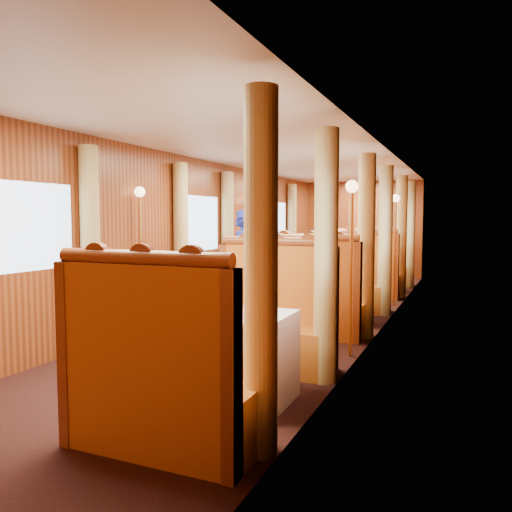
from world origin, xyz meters
The scene contains 47 objects.
floor centered at (0.00, 0.00, 0.00)m, with size 3.00×12.00×0.01m, color black, non-canonical shape.
ceiling centered at (0.00, 0.00, 2.50)m, with size 3.00×12.00×0.01m, color silver, non-canonical shape.
wall_far centered at (0.00, 6.00, 1.25)m, with size 3.00×2.50×0.01m, color brown, non-canonical shape.
wall_left centered at (-1.50, 0.00, 1.25)m, with size 12.00×2.50×0.01m, color brown, non-canonical shape.
wall_right centered at (1.50, 0.00, 1.25)m, with size 12.00×2.50×0.01m, color brown, non-canonical shape.
doorway_far centered at (0.00, 5.97, 1.00)m, with size 0.80×0.04×2.00m, color brown.
table_near centered at (0.75, -3.50, 0.38)m, with size 1.05×0.72×0.75m, color white.
banquette_near_fwd centered at (0.75, -4.51, 0.42)m, with size 1.30×0.55×1.34m.
banquette_near_aft centered at (0.75, -2.49, 0.42)m, with size 1.30×0.55×1.34m.
table_mid centered at (0.75, 0.00, 0.38)m, with size 1.05×0.72×0.75m, color white.
banquette_mid_fwd centered at (0.75, -1.01, 0.42)m, with size 1.30×0.55×1.34m.
banquette_mid_aft centered at (0.75, 1.01, 0.42)m, with size 1.30×0.55×1.34m.
table_far centered at (0.75, 3.50, 0.38)m, with size 1.05×0.72×0.75m, color white.
banquette_far_fwd centered at (0.75, 2.49, 0.42)m, with size 1.30×0.55×1.34m.
banquette_far_aft centered at (0.75, 4.51, 0.42)m, with size 1.30×0.55×1.34m.
tea_tray centered at (0.65, -3.52, 0.76)m, with size 0.34×0.26×0.01m, color silver.
teapot_left centered at (0.59, -3.59, 0.83)m, with size 0.19×0.14×0.15m, color silver, non-canonical shape.
teapot_right centered at (0.71, -3.62, 0.82)m, with size 0.16×0.12×0.13m, color silver, non-canonical shape.
teapot_back centered at (0.66, -3.40, 0.82)m, with size 0.16×0.12×0.13m, color silver, non-canonical shape.
fruit_plate centered at (1.05, -3.65, 0.77)m, with size 0.21×0.21×0.05m.
cup_inboard centered at (0.34, -3.36, 0.86)m, with size 0.08×0.08×0.26m.
cup_outboard centered at (0.46, -3.27, 0.86)m, with size 0.08×0.08×0.26m.
rose_vase_mid centered at (0.73, 0.01, 0.93)m, with size 0.06×0.06×0.36m.
rose_vase_far centered at (0.76, 3.46, 0.93)m, with size 0.06×0.06×0.36m.
window_left_near centered at (-1.49, -3.50, 1.45)m, with size 1.20×0.90×0.01m, color #95ADCF, non-canonical shape.
curtain_left_near_b centered at (-1.38, -2.72, 1.18)m, with size 0.22×0.22×2.35m, color tan.
window_right_near centered at (1.49, -3.50, 1.45)m, with size 1.20×0.90×0.01m, color #95ADCF, non-canonical shape.
curtain_right_near_a centered at (1.38, -4.28, 1.18)m, with size 0.22×0.22×2.35m, color tan.
curtain_right_near_b centered at (1.38, -2.72, 1.18)m, with size 0.22×0.22×2.35m, color tan.
window_left_mid centered at (-1.49, 0.00, 1.45)m, with size 1.20×0.90×0.01m, color #95ADCF, non-canonical shape.
curtain_left_mid_a centered at (-1.38, -0.78, 1.18)m, with size 0.22×0.22×2.35m, color tan.
curtain_left_mid_b centered at (-1.38, 0.78, 1.18)m, with size 0.22×0.22×2.35m, color tan.
window_right_mid centered at (1.49, 0.00, 1.45)m, with size 1.20×0.90×0.01m, color #95ADCF, non-canonical shape.
curtain_right_mid_a centered at (1.38, -0.78, 1.18)m, with size 0.22×0.22×2.35m, color tan.
curtain_right_mid_b centered at (1.38, 0.78, 1.18)m, with size 0.22×0.22×2.35m, color tan.
window_left_far centered at (-1.49, 3.50, 1.45)m, with size 1.20×0.90×0.01m, color #95ADCF, non-canonical shape.
curtain_left_far_a centered at (-1.38, 2.72, 1.18)m, with size 0.22×0.22×2.35m, color tan.
curtain_left_far_b centered at (-1.38, 4.28, 1.18)m, with size 0.22×0.22×2.35m, color tan.
window_right_far centered at (1.49, 3.50, 1.45)m, with size 1.20×0.90×0.01m, color #95ADCF, non-canonical shape.
curtain_right_far_a centered at (1.38, 2.72, 1.18)m, with size 0.22×0.22×2.35m, color tan.
curtain_right_far_b centered at (1.38, 4.28, 1.18)m, with size 0.22×0.22×2.35m, color tan.
sconce_left_fore centered at (-1.40, -1.75, 1.38)m, with size 0.14×0.14×1.95m.
sconce_right_fore centered at (1.40, -1.75, 1.38)m, with size 0.14×0.14×1.95m.
sconce_left_aft centered at (-1.40, 1.75, 1.38)m, with size 0.14×0.14×1.95m.
sconce_right_aft centered at (1.40, 1.75, 1.38)m, with size 0.14×0.14×1.95m.
steward centered at (-0.82, 0.18, 0.84)m, with size 0.61×0.40×1.68m, color navy.
passenger centered at (0.75, 0.81, 0.74)m, with size 0.40×0.44×0.76m.
Camera 1 is at (2.59, -7.19, 1.53)m, focal length 35.00 mm.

